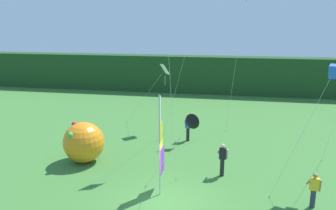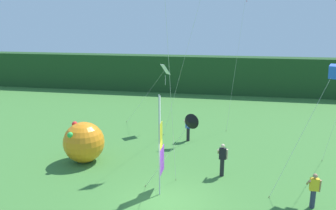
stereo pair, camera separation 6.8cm
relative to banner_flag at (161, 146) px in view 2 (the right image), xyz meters
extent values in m
plane|color=#3D7533|center=(0.34, -0.72, -2.28)|extent=(120.00, 120.00, 0.00)
cube|color=#1E421E|center=(0.34, 23.44, -0.22)|extent=(80.00, 2.40, 4.11)
cylinder|color=#B7B7BC|center=(0.00, -0.29, 0.10)|extent=(0.06, 0.06, 4.75)
cube|color=purple|center=(0.00, 0.22, -0.79)|extent=(0.02, 0.97, 1.27)
cube|color=yellow|center=(0.00, 0.04, 0.48)|extent=(0.02, 0.60, 1.27)
cube|color=white|center=(0.00, -0.15, 1.75)|extent=(0.02, 0.23, 1.27)
cylinder|color=black|center=(0.33, 7.14, -1.82)|extent=(0.22, 0.22, 0.90)
cube|color=#284CA8|center=(0.33, 7.14, -1.06)|extent=(0.36, 0.20, 0.63)
sphere|color=beige|center=(0.33, 7.14, -0.62)|extent=(0.20, 0.20, 0.20)
cylinder|color=beige|center=(0.10, 7.20, -0.97)|extent=(0.09, 0.48, 0.42)
cylinder|color=beige|center=(0.56, 7.15, -1.07)|extent=(0.09, 0.14, 0.56)
cylinder|color=black|center=(2.77, 2.22, -1.80)|extent=(0.22, 0.22, 0.94)
cube|color=black|center=(2.77, 2.22, -1.04)|extent=(0.36, 0.20, 0.59)
sphere|color=beige|center=(2.77, 2.22, -0.62)|extent=(0.20, 0.20, 0.20)
cylinder|color=beige|center=(2.54, 2.28, -0.96)|extent=(0.09, 0.48, 0.42)
cylinder|color=beige|center=(3.00, 2.22, -1.06)|extent=(0.09, 0.14, 0.56)
cylinder|color=#2D334C|center=(6.71, -0.14, -1.87)|extent=(0.22, 0.22, 0.81)
cube|color=yellow|center=(6.71, -0.14, -1.19)|extent=(0.36, 0.20, 0.55)
sphere|color=#A37556|center=(6.71, -0.14, -0.80)|extent=(0.20, 0.20, 0.20)
cylinder|color=#A37556|center=(6.48, -0.08, -1.14)|extent=(0.09, 0.48, 0.42)
cylinder|color=#A37556|center=(6.94, -0.13, -1.24)|extent=(0.09, 0.14, 0.56)
sphere|color=orange|center=(-5.04, 2.61, -1.11)|extent=(2.32, 2.32, 2.32)
sphere|color=red|center=(-5.62, 2.79, -0.13)|extent=(0.33, 0.33, 0.33)
sphere|color=#23B2C6|center=(-5.69, 3.11, -0.29)|extent=(0.33, 0.33, 0.33)
sphere|color=green|center=(-5.39, 1.75, -0.41)|extent=(0.33, 0.33, 0.33)
cylinder|color=brown|center=(2.82, 9.71, -2.24)|extent=(0.03, 0.03, 0.08)
cylinder|color=silver|center=(3.32, 10.25, 2.88)|extent=(1.02, 1.08, 10.31)
cylinder|color=brown|center=(-5.08, 10.48, -2.24)|extent=(0.03, 0.03, 0.08)
cylinder|color=silver|center=(-3.37, 9.90, -0.02)|extent=(3.43, 1.18, 4.51)
cube|color=white|center=(-1.66, 9.31, 2.23)|extent=(0.80, 0.82, 0.74)
cylinder|color=white|center=(-1.66, 9.31, 1.44)|extent=(0.02, 0.02, 0.70)
cylinder|color=brown|center=(8.40, 5.26, -2.24)|extent=(0.03, 0.03, 0.08)
cylinder|color=brown|center=(-1.52, 7.97, -2.24)|extent=(0.03, 0.03, 0.08)
cylinder|color=silver|center=(0.09, 7.01, 3.46)|extent=(3.25, 1.94, 11.48)
cylinder|color=brown|center=(4.97, 0.36, -2.24)|extent=(0.03, 0.03, 0.08)
cylinder|color=silver|center=(6.30, 1.31, 0.53)|extent=(2.67, 1.92, 5.61)
cube|color=blue|center=(7.63, 2.27, 3.33)|extent=(0.59, 0.64, 0.68)
cylinder|color=brown|center=(-0.83, 0.30, -2.24)|extent=(0.03, 0.03, 0.08)
cylinder|color=silver|center=(0.43, -1.24, -0.10)|extent=(2.54, 3.10, 4.36)
cone|color=black|center=(1.69, -2.78, 2.08)|extent=(0.60, 0.40, 0.56)
cylinder|color=brown|center=(0.50, 1.25, -2.24)|extent=(0.03, 0.03, 0.08)
cylinder|color=silver|center=(0.33, 0.34, 3.38)|extent=(0.35, 1.84, 11.32)
camera|label=1|loc=(2.99, -14.02, 5.51)|focal=35.64mm
camera|label=2|loc=(3.06, -14.01, 5.51)|focal=35.64mm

